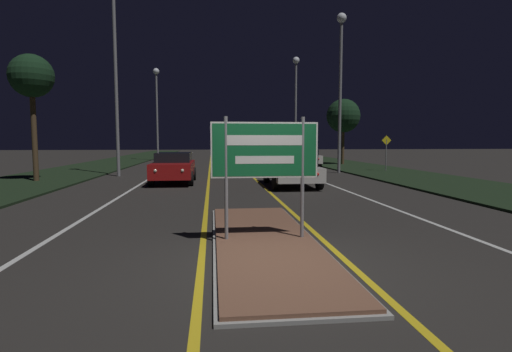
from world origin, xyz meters
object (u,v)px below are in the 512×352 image
(car_receding_3, at_px, (244,151))
(car_receding_1, at_px, (304,157))
(streetlight_right_near, at_px, (341,66))
(car_receding_0, at_px, (291,169))
(streetlight_left_far, at_px, (157,98))
(streetlight_right_far, at_px, (296,91))
(car_approaching_0, at_px, (174,167))
(streetlight_left_near, at_px, (114,34))
(warning_sign, at_px, (386,149))
(car_receding_2, at_px, (252,154))
(highway_sign, at_px, (265,155))

(car_receding_3, bearing_deg, car_receding_1, -77.93)
(streetlight_right_near, relative_size, car_receding_0, 2.12)
(streetlight_left_far, relative_size, streetlight_right_far, 0.95)
(streetlight_right_far, bearing_deg, car_approaching_0, -119.81)
(streetlight_right_near, relative_size, car_receding_1, 2.30)
(streetlight_left_near, relative_size, warning_sign, 5.15)
(car_receding_1, bearing_deg, streetlight_left_far, 142.16)
(streetlight_right_far, relative_size, car_receding_2, 2.20)
(car_receding_3, height_order, warning_sign, warning_sign)
(highway_sign, xyz_separation_m, streetlight_left_far, (-6.14, 31.34, 4.21))
(car_receding_1, distance_m, car_receding_3, 15.97)
(streetlight_left_far, relative_size, warning_sign, 3.98)
(car_receding_1, bearing_deg, highway_sign, -105.03)
(car_receding_1, bearing_deg, car_receding_2, 109.86)
(streetlight_left_near, xyz_separation_m, car_receding_3, (8.67, 22.51, -6.81))
(highway_sign, height_order, streetlight_right_near, streetlight_right_near)
(streetlight_left_far, xyz_separation_m, car_receding_2, (8.93, -0.75, -5.19))
(streetlight_right_far, bearing_deg, car_receding_3, 109.00)
(streetlight_left_far, height_order, streetlight_right_near, streetlight_right_near)
(streetlight_left_near, relative_size, car_approaching_0, 2.71)
(car_receding_0, bearing_deg, car_receding_3, 89.65)
(car_receding_0, bearing_deg, streetlight_left_far, 111.24)
(streetlight_left_near, distance_m, streetlight_left_far, 16.34)
(streetlight_right_far, distance_m, car_receding_3, 12.52)
(highway_sign, height_order, car_receding_2, highway_sign)
(streetlight_right_near, relative_size, car_approaching_0, 2.26)
(streetlight_right_near, xyz_separation_m, car_receding_1, (-0.72, 6.03, -5.63))
(car_receding_2, bearing_deg, streetlight_right_near, -75.35)
(streetlight_left_near, bearing_deg, streetlight_left_far, 90.12)
(highway_sign, height_order, streetlight_left_near, streetlight_left_near)
(streetlight_left_near, relative_size, car_receding_3, 2.74)
(car_approaching_0, bearing_deg, car_receding_0, -19.73)
(car_receding_1, height_order, warning_sign, warning_sign)
(car_receding_3, bearing_deg, streetlight_right_near, -79.38)
(streetlight_right_near, xyz_separation_m, car_receding_3, (-4.06, 21.64, -5.54))
(highway_sign, distance_m, car_receding_0, 9.74)
(car_receding_1, xyz_separation_m, car_receding_3, (-3.34, 15.61, 0.08))
(car_receding_2, bearing_deg, car_receding_0, -91.09)
(streetlight_left_near, bearing_deg, highway_sign, -67.97)
(streetlight_right_near, bearing_deg, car_approaching_0, -153.25)
(car_receding_3, relative_size, car_approaching_0, 0.99)
(highway_sign, relative_size, car_receding_0, 0.52)
(car_receding_1, bearing_deg, car_receding_0, -105.57)
(car_receding_0, distance_m, car_receding_2, 21.20)
(car_receding_0, height_order, warning_sign, warning_sign)
(car_approaching_0, height_order, warning_sign, warning_sign)
(streetlight_left_near, relative_size, car_receding_0, 2.54)
(streetlight_left_far, xyz_separation_m, car_receding_1, (12.04, -9.35, -5.21))
(streetlight_right_far, distance_m, car_approaching_0, 18.89)
(car_receding_2, bearing_deg, streetlight_left_near, -119.86)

